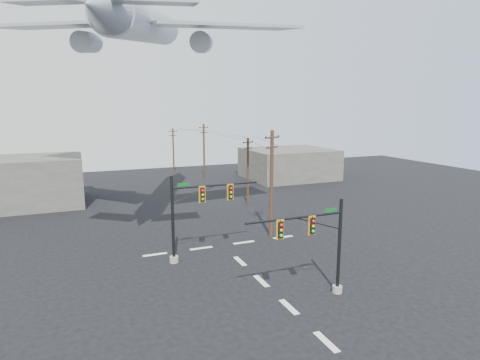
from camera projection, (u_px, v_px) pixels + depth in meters
name	position (u px, v px, depth m)	size (l,w,h in m)	color
ground	(289.00, 307.00, 24.56)	(120.00, 120.00, 0.00)	black
lane_markings	(254.00, 274.00, 29.42)	(14.00, 21.20, 0.01)	silver
signal_mast_near	(320.00, 246.00, 25.27)	(6.94, 0.70, 6.38)	gray
signal_mast_far	(192.00, 214.00, 31.47)	(7.43, 0.76, 6.94)	gray
utility_pole_a	(271.00, 182.00, 37.10)	(1.87, 0.96, 10.01)	#43291C
utility_pole_b	(248.00, 169.00, 50.25)	(1.63, 0.64, 8.31)	#43291C
utility_pole_c	(204.00, 150.00, 67.81)	(1.82, 0.79, 9.30)	#43291C
utility_pole_d	(173.00, 149.00, 74.55)	(1.69, 0.40, 8.20)	#43291C
power_lines	(221.00, 135.00, 56.17)	(5.14, 40.89, 0.42)	black
airliner	(144.00, 24.00, 36.85)	(27.48, 29.92, 8.12)	#A0A6AC
building_left	(3.00, 183.00, 48.50)	(18.00, 10.00, 6.00)	#656159
building_right	(288.00, 164.00, 68.71)	(14.00, 12.00, 5.00)	#656159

